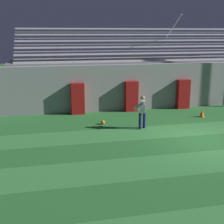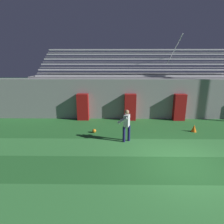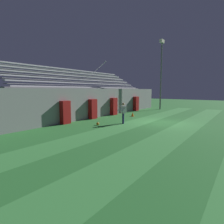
{
  "view_description": "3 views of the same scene",
  "coord_description": "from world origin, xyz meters",
  "px_view_note": "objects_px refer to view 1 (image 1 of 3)",
  "views": [
    {
      "loc": [
        -6.85,
        -11.95,
        4.62
      ],
      "look_at": [
        -3.72,
        2.24,
        0.95
      ],
      "focal_mm": 50.0,
      "sensor_mm": 36.0,
      "label": 1
    },
    {
      "loc": [
        -2.78,
        -6.6,
        3.97
      ],
      "look_at": [
        -2.92,
        4.04,
        1.08
      ],
      "focal_mm": 30.0,
      "sensor_mm": 36.0,
      "label": 2
    },
    {
      "loc": [
        -14.71,
        -5.64,
        2.68
      ],
      "look_at": [
        -2.1,
        3.46,
        0.84
      ],
      "focal_mm": 30.0,
      "sensor_mm": 36.0,
      "label": 3
    }
  ],
  "objects_px": {
    "padding_pillar_gate_right": "(183,94)",
    "padding_pillar_far_left": "(78,99)",
    "padding_pillar_gate_left": "(131,96)",
    "goalkeeper": "(142,110)",
    "traffic_cone": "(202,113)",
    "soccer_ball": "(103,122)"
  },
  "relations": [
    {
      "from": "padding_pillar_gate_right",
      "to": "soccer_ball",
      "type": "xyz_separation_m",
      "value": [
        -5.63,
        -2.48,
        -0.81
      ]
    },
    {
      "from": "soccer_ball",
      "to": "traffic_cone",
      "type": "distance_m",
      "value": 5.81
    },
    {
      "from": "soccer_ball",
      "to": "padding_pillar_gate_left",
      "type": "bearing_deg",
      "value": 47.82
    },
    {
      "from": "padding_pillar_gate_left",
      "to": "padding_pillar_gate_right",
      "type": "height_order",
      "value": "same"
    },
    {
      "from": "padding_pillar_gate_left",
      "to": "traffic_cone",
      "type": "relative_size",
      "value": 4.36
    },
    {
      "from": "goalkeeper",
      "to": "traffic_cone",
      "type": "distance_m",
      "value": 4.34
    },
    {
      "from": "padding_pillar_gate_left",
      "to": "goalkeeper",
      "type": "height_order",
      "value": "padding_pillar_gate_left"
    },
    {
      "from": "padding_pillar_gate_right",
      "to": "soccer_ball",
      "type": "distance_m",
      "value": 6.21
    },
    {
      "from": "goalkeeper",
      "to": "padding_pillar_gate_left",
      "type": "bearing_deg",
      "value": 82.43
    },
    {
      "from": "goalkeeper",
      "to": "soccer_ball",
      "type": "distance_m",
      "value": 2.27
    },
    {
      "from": "padding_pillar_far_left",
      "to": "soccer_ball",
      "type": "relative_size",
      "value": 8.32
    },
    {
      "from": "padding_pillar_far_left",
      "to": "goalkeeper",
      "type": "height_order",
      "value": "padding_pillar_far_left"
    },
    {
      "from": "padding_pillar_gate_left",
      "to": "padding_pillar_far_left",
      "type": "bearing_deg",
      "value": 180.0
    },
    {
      "from": "padding_pillar_gate_left",
      "to": "padding_pillar_far_left",
      "type": "relative_size",
      "value": 1.0
    },
    {
      "from": "goalkeeper",
      "to": "soccer_ball",
      "type": "height_order",
      "value": "goalkeeper"
    },
    {
      "from": "padding_pillar_gate_right",
      "to": "padding_pillar_far_left",
      "type": "height_order",
      "value": "same"
    },
    {
      "from": "padding_pillar_gate_left",
      "to": "padding_pillar_far_left",
      "type": "height_order",
      "value": "same"
    },
    {
      "from": "padding_pillar_gate_left",
      "to": "soccer_ball",
      "type": "bearing_deg",
      "value": -132.18
    },
    {
      "from": "padding_pillar_gate_left",
      "to": "traffic_cone",
      "type": "height_order",
      "value": "padding_pillar_gate_left"
    },
    {
      "from": "padding_pillar_gate_left",
      "to": "padding_pillar_far_left",
      "type": "distance_m",
      "value": 3.27
    },
    {
      "from": "traffic_cone",
      "to": "padding_pillar_gate_right",
      "type": "bearing_deg",
      "value": 94.27
    },
    {
      "from": "padding_pillar_gate_left",
      "to": "padding_pillar_gate_right",
      "type": "bearing_deg",
      "value": 0.0
    }
  ]
}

